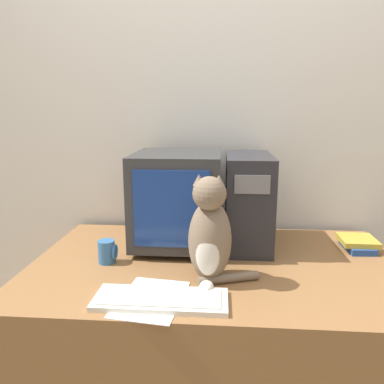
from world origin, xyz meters
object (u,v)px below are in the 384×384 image
at_px(cat, 210,235).
at_px(mug, 107,252).
at_px(crt_monitor, 178,198).
at_px(computer_tower, 248,200).
at_px(book_stack, 358,243).
at_px(pen, 127,288).
at_px(keyboard, 161,299).

relative_size(cat, mug, 4.20).
distance_m(crt_monitor, mug, 0.41).
height_order(computer_tower, cat, computer_tower).
relative_size(book_stack, pen, 1.32).
bearing_deg(mug, keyboard, -48.51).
relative_size(pen, mug, 1.41).
xyz_separation_m(cat, pen, (-0.30, -0.10, -0.18)).
height_order(crt_monitor, book_stack, crt_monitor).
bearing_deg(mug, pen, -58.91).
height_order(crt_monitor, pen, crt_monitor).
bearing_deg(keyboard, pen, 149.11).
xyz_separation_m(keyboard, mug, (-0.28, 0.31, 0.04)).
bearing_deg(book_stack, crt_monitor, 179.94).
bearing_deg(cat, book_stack, 33.81).
xyz_separation_m(crt_monitor, computer_tower, (0.33, 0.04, -0.01)).
distance_m(computer_tower, cat, 0.45).
distance_m(computer_tower, pen, 0.72).
distance_m(keyboard, mug, 0.42).
relative_size(cat, pen, 2.97).
distance_m(crt_monitor, computer_tower, 0.33).
bearing_deg(crt_monitor, cat, -66.53).
bearing_deg(book_stack, cat, -150.78).
height_order(keyboard, cat, cat).
relative_size(computer_tower, cat, 1.06).
bearing_deg(mug, computer_tower, 24.98).
relative_size(computer_tower, pen, 3.15).
bearing_deg(mug, cat, -17.20).
relative_size(crt_monitor, book_stack, 2.49).
xyz_separation_m(keyboard, pen, (-0.14, 0.08, -0.01)).
height_order(crt_monitor, computer_tower, crt_monitor).
xyz_separation_m(cat, mug, (-0.44, 0.13, -0.13)).
height_order(keyboard, mug, mug).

